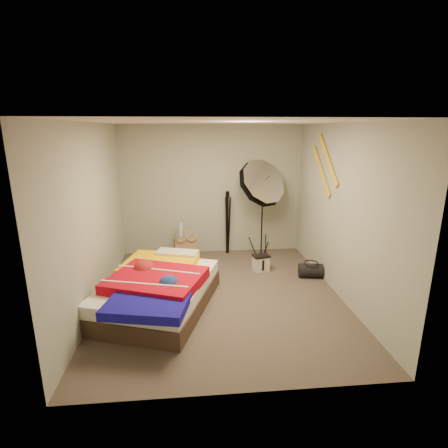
{
  "coord_description": "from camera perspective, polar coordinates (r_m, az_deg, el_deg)",
  "views": [
    {
      "loc": [
        -0.4,
        -4.73,
        2.41
      ],
      "look_at": [
        0.1,
        0.6,
        0.95
      ],
      "focal_mm": 28.0,
      "sensor_mm": 36.0,
      "label": 1
    }
  ],
  "objects": [
    {
      "name": "wall_right",
      "position": [
        5.33,
        18.61,
        1.86
      ],
      "size": [
        0.0,
        4.0,
        4.0
      ],
      "primitive_type": "plane",
      "rotation": [
        1.57,
        0.0,
        -1.57
      ],
      "color": "#9CA292",
      "rests_on": "floor"
    },
    {
      "name": "duffel_bag",
      "position": [
        6.08,
        13.94,
        -7.37
      ],
      "size": [
        0.42,
        0.3,
        0.24
      ],
      "primitive_type": "cylinder",
      "rotation": [
        0.0,
        1.57,
        -0.16
      ],
      "color": "black",
      "rests_on": "floor"
    },
    {
      "name": "wall_stripe_upper",
      "position": [
        5.76,
        16.62,
        10.05
      ],
      "size": [
        0.02,
        0.91,
        0.78
      ],
      "primitive_type": "cube",
      "rotation": [
        0.7,
        0.0,
        0.0
      ],
      "color": "gold",
      "rests_on": "wall_right"
    },
    {
      "name": "floor",
      "position": [
        5.33,
        -0.47,
        -11.66
      ],
      "size": [
        4.0,
        4.0,
        0.0
      ],
      "primitive_type": "plane",
      "color": "brown",
      "rests_on": "ground"
    },
    {
      "name": "wall_front",
      "position": [
        3.0,
        2.8,
        -7.58
      ],
      "size": [
        3.5,
        0.0,
        3.5
      ],
      "primitive_type": "plane",
      "rotation": [
        -1.57,
        0.0,
        0.0
      ],
      "color": "#9CA292",
      "rests_on": "floor"
    },
    {
      "name": "photo_umbrella",
      "position": [
        6.53,
        5.91,
        6.43
      ],
      "size": [
        0.97,
        1.04,
        1.98
      ],
      "color": "black",
      "rests_on": "floor"
    },
    {
      "name": "wrapping_roll",
      "position": [
        6.75,
        -7.06,
        -2.69
      ],
      "size": [
        0.09,
        0.2,
        0.69
      ],
      "primitive_type": "cylinder",
      "rotation": [
        -0.17,
        0.0,
        -0.08
      ],
      "color": "#4BA7B9",
      "rests_on": "floor"
    },
    {
      "name": "tote_bag",
      "position": [
        6.71,
        -6.26,
        -3.99
      ],
      "size": [
        0.46,
        0.3,
        0.43
      ],
      "primitive_type": "cube",
      "rotation": [
        -0.14,
        0.0,
        0.29
      ],
      "color": "#A3815A",
      "rests_on": "floor"
    },
    {
      "name": "wall_stripe_lower",
      "position": [
        6.01,
        15.6,
        8.4
      ],
      "size": [
        0.02,
        0.91,
        0.78
      ],
      "primitive_type": "cube",
      "rotation": [
        0.7,
        0.0,
        0.0
      ],
      "color": "gold",
      "rests_on": "wall_right"
    },
    {
      "name": "wall_left",
      "position": [
        5.05,
        -20.69,
        0.98
      ],
      "size": [
        0.0,
        4.0,
        4.0
      ],
      "primitive_type": "plane",
      "rotation": [
        1.57,
        0.0,
        1.57
      ],
      "color": "#9CA292",
      "rests_on": "floor"
    },
    {
      "name": "bed",
      "position": [
        4.99,
        -10.71,
        -10.39
      ],
      "size": [
        1.81,
        2.27,
        0.55
      ],
      "color": "#473228",
      "rests_on": "floor"
    },
    {
      "name": "camera_case",
      "position": [
        6.2,
        6.04,
        -6.42
      ],
      "size": [
        0.3,
        0.24,
        0.26
      ],
      "primitive_type": "cube",
      "rotation": [
        0.0,
        0.0,
        0.22
      ],
      "color": "beige",
      "rests_on": "floor"
    },
    {
      "name": "wall_back",
      "position": [
        6.84,
        -1.95,
        5.49
      ],
      "size": [
        3.5,
        0.0,
        3.5
      ],
      "primitive_type": "plane",
      "rotation": [
        1.57,
        0.0,
        0.0
      ],
      "color": "#9CA292",
      "rests_on": "floor"
    },
    {
      "name": "ceiling",
      "position": [
        4.75,
        -0.54,
        16.33
      ],
      "size": [
        4.0,
        4.0,
        0.0
      ],
      "primitive_type": "plane",
      "rotation": [
        3.14,
        0.0,
        0.0
      ],
      "color": "silver",
      "rests_on": "wall_back"
    },
    {
      "name": "camera_tripod",
      "position": [
        6.85,
        0.57,
        0.96
      ],
      "size": [
        0.07,
        0.07,
        1.25
      ],
      "color": "black",
      "rests_on": "floor"
    }
  ]
}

